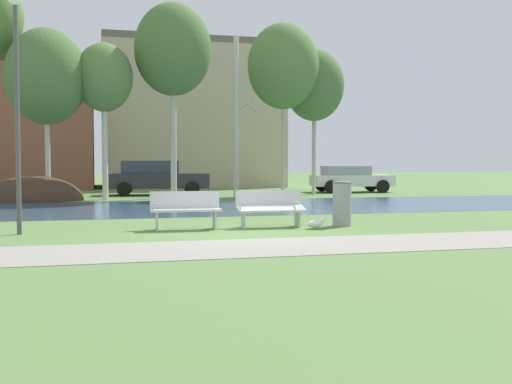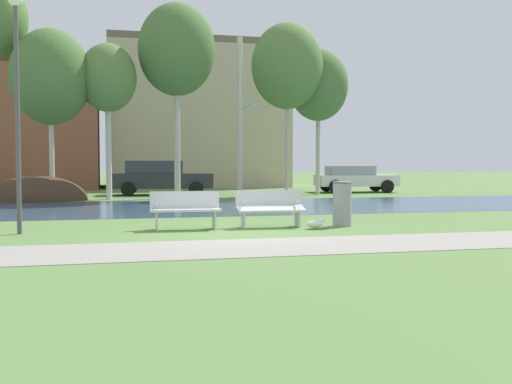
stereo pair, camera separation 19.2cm
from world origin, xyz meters
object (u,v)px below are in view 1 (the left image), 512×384
Objects in this scene: trash_bin at (342,203)px; bench_right at (270,207)px; parked_sedan_second_dark at (156,177)px; parked_hatch_third_white at (350,178)px; seagull at (316,223)px; streetlamp at (16,71)px; bench_left at (186,209)px.

bench_right is at bearing 174.49° from trash_bin.
parked_sedan_second_dark reaches higher than parked_hatch_third_white.
trash_bin is 15.34m from parked_sedan_second_dark.
seagull is 7.31m from streetlamp.
bench_right is 1.76m from trash_bin.
bench_right is 17.20m from parked_hatch_third_white.
streetlamp is at bearing 179.24° from trash_bin.
bench_right is at bearing -119.22° from parked_hatch_third_white.
bench_left is 0.39× the size of parked_hatch_third_white.
parked_sedan_second_dark reaches higher than seagull.
parked_sedan_second_dark is (-2.25, 15.51, 0.69)m from seagull.
trash_bin is 0.26× the size of parked_hatch_third_white.
bench_left is 2.01m from bench_right.
streetlamp is 1.24× the size of parked_hatch_third_white.
bench_left is at bearing 180.00° from bench_right.
streetlamp is (-3.57, -0.07, 2.98)m from bench_left.
streetlamp is at bearing -179.27° from bench_right.
parked_hatch_third_white is (13.98, 15.08, -2.74)m from streetlamp.
bench_right is 6.33m from streetlamp.
bench_left is 0.32× the size of streetlamp.
bench_left is at bearing 1.15° from streetlamp.
trash_bin is 16.57m from parked_hatch_third_white.
parked_sedan_second_dark is (4.24, 14.93, -2.63)m from streetlamp.
bench_left is 14.87m from parked_sedan_second_dark.
trash_bin is at bearing -78.39° from parked_sedan_second_dark.
bench_left is 3.76m from trash_bin.
bench_left is at bearing -92.58° from parked_sedan_second_dark.
trash_bin reaches higher than bench_right.
parked_sedan_second_dark is at bearing -179.08° from parked_hatch_third_white.
bench_left is at bearing 167.26° from seagull.
trash_bin is 0.21× the size of streetlamp.
seagull is at bearing -12.74° from bench_left.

